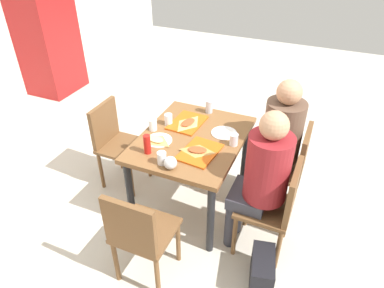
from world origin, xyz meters
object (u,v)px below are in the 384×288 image
at_px(pizza_slice_b, 188,123).
at_px(pizza_slice_c, 156,140).
at_px(chair_far_side, 115,139).
at_px(foil_bundle, 170,163).
at_px(chair_near_right, 290,164).
at_px(soda_can, 209,107).
at_px(person_in_brown_jacket, 277,137).
at_px(tray_red_near, 200,152).
at_px(pizza_slice_a, 197,150).
at_px(main_table, 192,147).
at_px(plastic_cup_c, 162,158).
at_px(chair_near_left, 276,204).
at_px(paper_plate_center, 159,140).
at_px(tray_red_far, 187,123).
at_px(plastic_cup_b, 234,140).
at_px(paper_plate_near_edge, 224,133).
at_px(chair_left_end, 139,233).
at_px(condiment_bottle, 147,144).
at_px(person_in_red, 262,174).
at_px(drink_fridge, 45,26).
at_px(plastic_cup_a, 153,125).
at_px(handbag, 262,271).
at_px(plastic_cup_d, 168,119).

xyz_separation_m(pizza_slice_b, pizza_slice_c, (-0.34, 0.14, -0.01)).
height_order(chair_far_side, foil_bundle, chair_far_side).
distance_m(chair_near_right, soda_can, 0.89).
relative_size(person_in_brown_jacket, foil_bundle, 12.55).
height_order(tray_red_near, pizza_slice_a, pizza_slice_a).
distance_m(main_table, soda_can, 0.48).
distance_m(pizza_slice_c, plastic_cup_c, 0.31).
bearing_deg(chair_near_left, paper_plate_center, 84.12).
xyz_separation_m(person_in_brown_jacket, pizza_slice_a, (-0.46, 0.53, 0.01)).
distance_m(tray_red_far, plastic_cup_b, 0.51).
bearing_deg(person_in_brown_jacket, paper_plate_center, 115.50).
xyz_separation_m(paper_plate_near_edge, plastic_cup_c, (-0.59, 0.29, 0.05)).
xyz_separation_m(person_in_brown_jacket, tray_red_far, (-0.08, 0.79, -0.01)).
relative_size(tray_red_near, tray_red_far, 1.00).
xyz_separation_m(chair_left_end, paper_plate_near_edge, (1.08, -0.23, 0.24)).
bearing_deg(soda_can, pizza_slice_b, 163.77).
bearing_deg(paper_plate_center, pizza_slice_c, 134.88).
relative_size(chair_near_left, pizza_slice_a, 3.61).
bearing_deg(chair_left_end, person_in_brown_jacket, -29.27).
relative_size(chair_far_side, paper_plate_near_edge, 3.84).
height_order(main_table, soda_can, soda_can).
height_order(chair_near_left, chair_left_end, same).
height_order(tray_red_near, condiment_bottle, condiment_bottle).
distance_m(chair_far_side, person_in_red, 1.51).
bearing_deg(drink_fridge, paper_plate_center, -121.70).
distance_m(main_table, plastic_cup_c, 0.46).
bearing_deg(pizza_slice_b, foil_bundle, -168.26).
xyz_separation_m(plastic_cup_a, condiment_bottle, (-0.32, -0.13, 0.03)).
relative_size(chair_near_left, paper_plate_center, 3.84).
relative_size(main_table, paper_plate_near_edge, 4.84).
bearing_deg(pizza_slice_a, person_in_brown_jacket, -49.18).
height_order(chair_near_left, tray_red_near, chair_near_left).
bearing_deg(plastic_cup_c, drink_fridge, 55.94).
relative_size(paper_plate_center, paper_plate_near_edge, 1.00).
bearing_deg(chair_left_end, pizza_slice_c, 18.69).
bearing_deg(tray_red_near, person_in_brown_jacket, -48.76).
relative_size(person_in_brown_jacket, plastic_cup_b, 12.55).
xyz_separation_m(pizza_slice_b, plastic_cup_a, (-0.19, 0.25, 0.03)).
bearing_deg(pizza_slice_a, plastic_cup_b, -45.70).
xyz_separation_m(tray_red_far, foil_bundle, (-0.64, -0.15, 0.04)).
bearing_deg(handbag, plastic_cup_c, 77.82).
xyz_separation_m(chair_near_left, person_in_brown_jacket, (0.53, 0.14, 0.25)).
distance_m(pizza_slice_b, handbag, 1.35).
bearing_deg(chair_near_right, main_table, 108.34).
xyz_separation_m(person_in_red, plastic_cup_d, (0.37, 0.94, 0.04)).
relative_size(tray_red_far, condiment_bottle, 2.25).
bearing_deg(paper_plate_center, pizza_slice_b, -21.25).
xyz_separation_m(handbag, drink_fridge, (2.07, 3.67, 0.81)).
bearing_deg(paper_plate_center, handbag, -113.51).
xyz_separation_m(plastic_cup_a, foil_bundle, (-0.43, -0.38, 0.00)).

